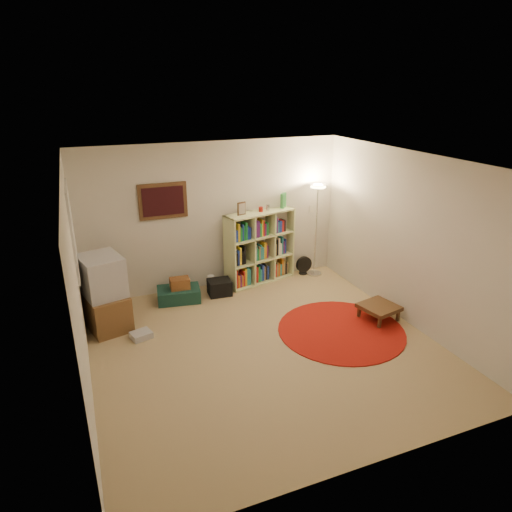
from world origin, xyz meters
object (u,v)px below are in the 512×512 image
Objects in this scene: side_table at (379,308)px; tv_stand at (104,294)px; bookshelf at (259,248)px; floor_fan at (304,265)px; floor_lamp at (317,200)px; suitcase at (179,294)px.

tv_stand is at bearing 161.32° from side_table.
bookshelf is at bearing 119.68° from side_table.
side_table is (0.24, -1.98, 0.02)m from floor_fan.
suitcase is at bearing -176.62° from floor_lamp.
bookshelf is 2.78m from tv_stand.
suitcase is at bearing -176.88° from floor_fan.
floor_lamp is 2.85× the size of side_table.
floor_lamp is 2.92m from suitcase.
floor_lamp is at bearing -25.07° from floor_fan.
side_table reaches higher than suitcase.
floor_lamp is 1.55× the size of tv_stand.
tv_stand is (-3.59, -0.69, 0.36)m from floor_fan.
suitcase is 3.19m from side_table.
bookshelf reaches higher than tv_stand.
tv_stand is (-3.77, -0.61, -0.89)m from floor_lamp.
bookshelf is at bearing 18.39° from suitcase.
floor_fan reaches higher than suitcase.
tv_stand is at bearing -170.77° from floor_lamp.
tv_stand is at bearing -178.98° from bookshelf.
side_table is at bearing -88.12° from floor_lamp.
bookshelf is 1.35m from floor_lamp.
floor_fan is 2.44m from suitcase.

